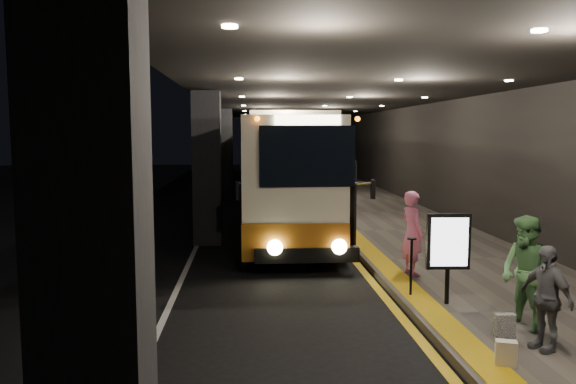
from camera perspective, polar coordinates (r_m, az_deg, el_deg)
name	(u,v)px	position (r m, az deg, el deg)	size (l,w,h in m)	color
ground	(263,277)	(12.72, -2.55, -8.65)	(90.00, 90.00, 0.00)	black
lane_line_white	(201,237)	(17.66, -8.84, -4.53)	(0.12, 50.00, 0.01)	silver
kerb_stripe_yellow	(333,235)	(17.80, 4.63, -4.40)	(0.18, 50.00, 0.01)	gold
sidewalk	(408,232)	(18.30, 12.10, -4.01)	(4.50, 50.00, 0.15)	#514C44
tactile_strip	(349,230)	(17.85, 6.23, -3.89)	(0.50, 50.00, 0.01)	gold
terminal_wall	(480,140)	(18.78, 18.94, 5.03)	(0.10, 50.00, 6.00)	black
support_columns	(207,168)	(16.38, -8.21, 2.39)	(0.80, 24.80, 4.40)	black
canopy	(339,88)	(17.58, 5.25, 10.50)	(9.00, 50.00, 0.40)	black
coach_main	(289,179)	(17.95, 0.07, 1.28)	(2.90, 11.69, 3.62)	beige
coach_second	(272,162)	(28.96, -1.67, 3.08)	(3.15, 11.61, 3.60)	beige
passenger_boarding	(412,233)	(12.48, 12.50, -4.07)	(0.67, 0.44, 1.83)	#CD5F8A
passenger_waiting_green	(526,273)	(9.58, 23.07, -7.59)	(0.87, 0.54, 1.80)	#4D8348
passenger_waiting_grey	(546,298)	(8.84, 24.72, -9.73)	(0.89, 0.45, 1.51)	#55555A
bag_polka	(504,326)	(9.27, 21.14, -12.55)	(0.30, 0.13, 0.36)	black
bag_plain	(506,353)	(8.24, 21.27, -15.03)	(0.27, 0.16, 0.34)	silver
info_sign	(448,243)	(10.45, 15.99, -5.05)	(0.78, 0.16, 1.65)	black
stanchion_post	(411,267)	(10.95, 12.40, -7.45)	(0.05, 0.05, 1.09)	black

